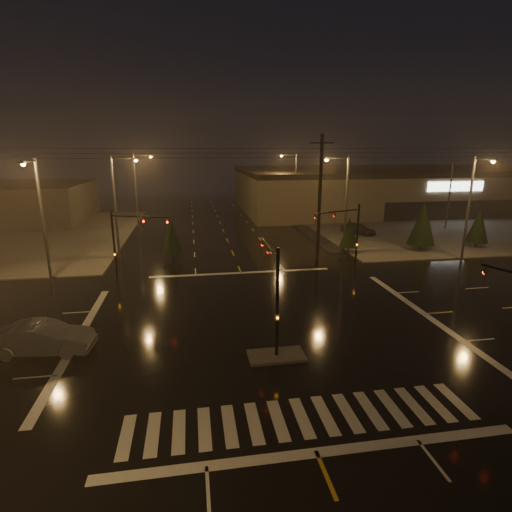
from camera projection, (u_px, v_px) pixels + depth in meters
name	position (u px, v px, depth m)	size (l,w,h in m)	color
ground	(263.00, 325.00, 25.04)	(140.00, 140.00, 0.00)	black
sidewalk_ne	(428.00, 224.00, 58.27)	(36.00, 36.00, 0.12)	#46433E
median_island	(276.00, 356.00, 21.21)	(3.00, 1.60, 0.15)	#46433E
crosswalk	(302.00, 417.00, 16.47)	(15.00, 2.60, 0.01)	beige
stop_bar_near	(317.00, 453.00, 14.57)	(16.00, 0.50, 0.01)	beige
stop_bar_far	(241.00, 273.00, 35.52)	(16.00, 0.50, 0.01)	beige
parking_lot	(468.00, 225.00, 57.15)	(50.00, 24.00, 0.08)	black
retail_building	(406.00, 187.00, 73.28)	(60.20, 28.30, 7.20)	brown
signal_mast_median	(274.00, 285.00, 21.13)	(0.25, 4.59, 6.00)	black
signal_mast_ne	(349.00, 230.00, 35.18)	(4.84, 1.86, 6.00)	black
signal_mast_nw	(125.00, 237.00, 32.22)	(4.84, 1.86, 6.00)	black
streetlight_1	(118.00, 200.00, 38.92)	(2.77, 0.32, 10.00)	#38383A
streetlight_2	(138.00, 186.00, 54.16)	(2.77, 0.32, 10.00)	#38383A
streetlight_3	(344.00, 198.00, 40.50)	(2.77, 0.32, 10.00)	#38383A
streetlight_4	(294.00, 182.00, 59.55)	(2.77, 0.32, 10.00)	#38383A
streetlight_5	(40.00, 212.00, 31.68)	(0.32, 2.77, 10.00)	#38383A
streetlight_6	(472.00, 202.00, 37.60)	(0.32, 2.77, 10.00)	#38383A
utility_pole_1	(320.00, 198.00, 38.01)	(2.20, 0.32, 12.00)	black
conifer_0	(349.00, 232.00, 41.67)	(1.95, 1.95, 3.74)	black
conifer_1	(422.00, 224.00, 42.57)	(2.86, 2.86, 5.17)	black
conifer_2	(478.00, 226.00, 43.79)	(2.33, 2.33, 4.34)	black
conifer_3	(172.00, 236.00, 39.14)	(2.14, 2.14, 4.05)	black
car_parked	(358.00, 229.00, 50.93)	(1.82, 4.52, 1.54)	black
car_crossing	(43.00, 338.00, 21.47)	(1.82, 5.23, 1.72)	slate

